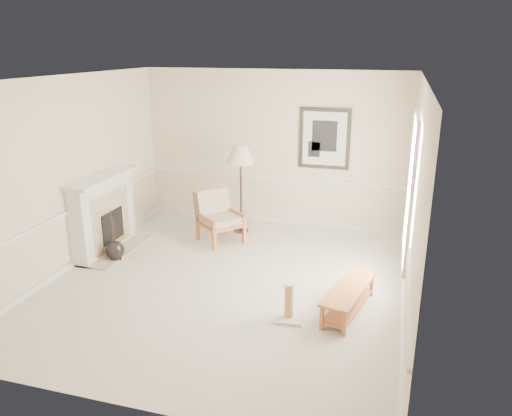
{
  "coord_description": "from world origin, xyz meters",
  "views": [
    {
      "loc": [
        2.25,
        -6.2,
        3.3
      ],
      "look_at": [
        0.25,
        0.7,
        0.95
      ],
      "focal_mm": 35.0,
      "sensor_mm": 36.0,
      "label": 1
    }
  ],
  "objects": [
    {
      "name": "floor_vase",
      "position": [
        -1.99,
        0.27,
        0.16
      ],
      "size": [
        0.3,
        0.3,
        0.88
      ],
      "rotation": [
        0.0,
        0.0,
        -0.27
      ],
      "color": "black",
      "rests_on": "ground"
    },
    {
      "name": "armchair",
      "position": [
        -0.71,
        1.57,
        0.48
      ],
      "size": [
        0.99,
        0.98,
        0.9
      ],
      "rotation": [
        0.0,
        0.0,
        0.88
      ],
      "color": "#AD6637",
      "rests_on": "ground"
    },
    {
      "name": "ground",
      "position": [
        0.0,
        0.0,
        0.0
      ],
      "size": [
        5.5,
        5.5,
        0.0
      ],
      "primitive_type": "plane",
      "color": "silver",
      "rests_on": "ground"
    },
    {
      "name": "scratching_post",
      "position": [
        1.1,
        -0.75,
        0.16
      ],
      "size": [
        0.39,
        0.39,
        0.5
      ],
      "rotation": [
        0.0,
        0.0,
        0.11
      ],
      "color": "beige",
      "rests_on": "ground"
    },
    {
      "name": "floor_lamp",
      "position": [
        -0.44,
        2.08,
        1.42
      ],
      "size": [
        0.64,
        0.64,
        1.63
      ],
      "rotation": [
        0.0,
        0.0,
        -0.3
      ],
      "color": "black",
      "rests_on": "ground"
    },
    {
      "name": "bench",
      "position": [
        1.8,
        -0.34,
        0.24
      ],
      "size": [
        0.63,
        1.29,
        0.35
      ],
      "rotation": [
        0.0,
        0.0,
        -0.22
      ],
      "color": "#AD6637",
      "rests_on": "ground"
    },
    {
      "name": "fireplace",
      "position": [
        -2.34,
        0.6,
        0.64
      ],
      "size": [
        0.64,
        1.64,
        1.31
      ],
      "color": "white",
      "rests_on": "ground"
    },
    {
      "name": "room",
      "position": [
        0.14,
        0.08,
        1.87
      ],
      "size": [
        5.04,
        5.54,
        2.92
      ],
      "color": "beige",
      "rests_on": "ground"
    }
  ]
}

